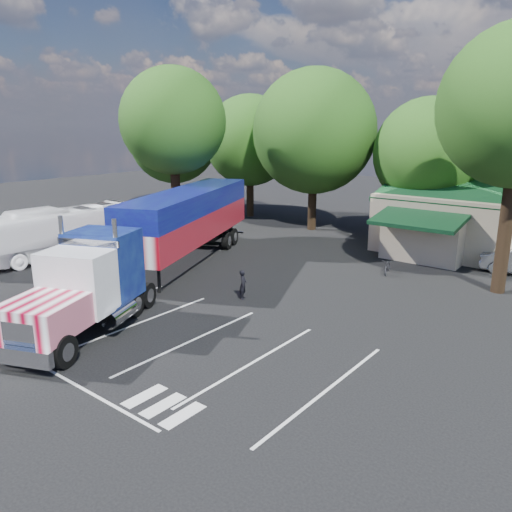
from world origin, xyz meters
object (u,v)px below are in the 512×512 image
Objects in this scene: woman at (243,285)px; tour_bus at (56,233)px; semi_truck at (169,230)px; bicycle at (388,266)px.

tour_bus reaches higher than woman.
semi_truck reaches higher than tour_bus.
bicycle is at bearing 30.73° from tour_bus.
woman is at bearing -129.90° from bicycle.
woman is 0.89× the size of bicycle.
semi_truck is 13.10m from bicycle.
woman is at bearing 7.80° from tour_bus.
woman is 15.15m from tour_bus.
semi_truck is 6.33m from woman.
woman reaches higher than bicycle.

